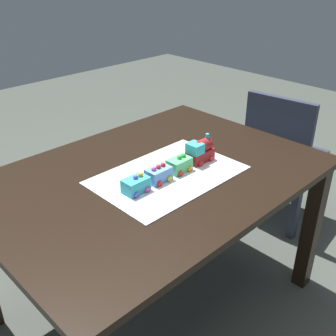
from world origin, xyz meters
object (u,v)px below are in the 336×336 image
object	(u,v)px
dining_table	(154,194)
cake_car_hopper_sky_blue	(159,174)
cake_locomotive	(200,151)
cake_car_tanker_turquoise	(136,185)
cake_car_gondola_mint_green	(179,165)
chair	(282,155)

from	to	relation	value
dining_table	cake_car_hopper_sky_blue	xyz separation A→B (m)	(0.04, 0.07, 0.14)
dining_table	cake_locomotive	size ratio (longest dim) A/B	10.00
cake_locomotive	cake_car_tanker_turquoise	world-z (taller)	cake_locomotive
cake_car_gondola_mint_green	cake_car_tanker_turquoise	size ratio (longest dim) A/B	1.00
cake_locomotive	cake_car_gondola_mint_green	bearing A→B (deg)	0.00
dining_table	chair	world-z (taller)	chair
cake_locomotive	cake_car_gondola_mint_green	xyz separation A→B (m)	(0.13, 0.00, -0.02)
cake_car_gondola_mint_green	chair	bearing A→B (deg)	-176.95
cake_car_gondola_mint_green	cake_car_hopper_sky_blue	xyz separation A→B (m)	(0.12, 0.00, 0.00)
cake_car_tanker_turquoise	cake_locomotive	bearing A→B (deg)	-180.00
cake_locomotive	cake_car_hopper_sky_blue	size ratio (longest dim) A/B	1.40
cake_car_hopper_sky_blue	cake_car_tanker_turquoise	distance (m)	0.12
dining_table	cake_car_tanker_turquoise	world-z (taller)	cake_car_tanker_turquoise
chair	cake_car_gondola_mint_green	distance (m)	1.00
cake_car_tanker_turquoise	cake_car_hopper_sky_blue	bearing A→B (deg)	180.00
cake_car_gondola_mint_green	cake_car_hopper_sky_blue	size ratio (longest dim) A/B	1.00
chair	cake_car_hopper_sky_blue	size ratio (longest dim) A/B	8.60
cake_car_gondola_mint_green	cake_car_hopper_sky_blue	distance (m)	0.12
dining_table	cake_car_gondola_mint_green	size ratio (longest dim) A/B	14.00
cake_locomotive	cake_car_tanker_turquoise	xyz separation A→B (m)	(0.36, 0.00, -0.02)
dining_table	chair	distance (m)	1.05
dining_table	cake_locomotive	bearing A→B (deg)	161.88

